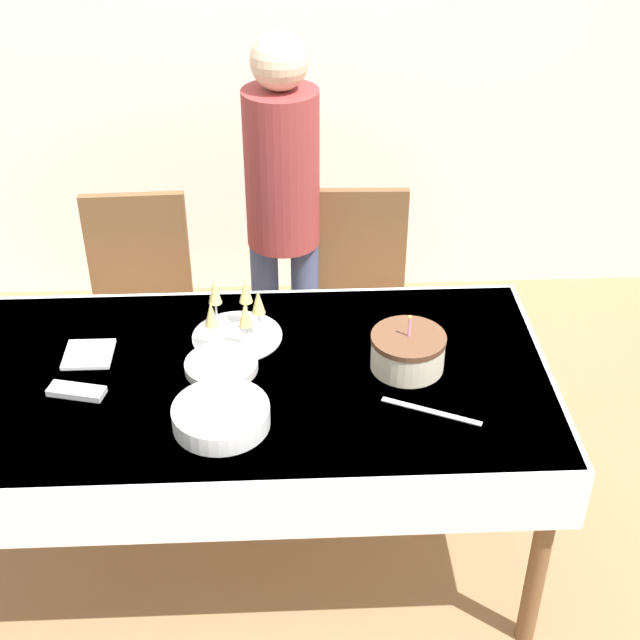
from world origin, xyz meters
The scene contains 13 objects.
ground_plane centered at (0.00, 0.00, 0.00)m, with size 12.00×12.00×0.00m, color #93704C.
wall_back centered at (0.00, 1.80, 1.35)m, with size 8.00×0.05×2.70m.
dining_table centered at (0.00, 0.00, 0.67)m, with size 1.91×0.96×0.77m.
dining_chair_far_left centered at (-0.43, 0.80, 0.52)m, with size 0.44×0.44×0.95m.
dining_chair_far_right centered at (0.43, 0.80, 0.52)m, with size 0.43×0.43×0.95m.
birthday_cake centered at (0.52, 0.02, 0.83)m, with size 0.23×0.23×0.19m.
champagne_tray centered at (-0.01, 0.20, 0.86)m, with size 0.29×0.29×0.18m.
plate_stack_main centered at (-0.04, -0.23, 0.81)m, with size 0.28×0.28×0.06m.
plate_stack_dessert centered at (-0.06, 0.03, 0.79)m, with size 0.23×0.23×0.03m.
cake_knife centered at (0.56, -0.21, 0.78)m, with size 0.28×0.14×0.00m.
fork_pile centered at (-0.48, -0.08, 0.78)m, with size 0.18×0.10×0.02m.
napkin_pile centered at (-0.48, 0.12, 0.78)m, with size 0.15×0.15×0.01m.
person_standing centered at (0.14, 0.87, 0.94)m, with size 0.28×0.28×1.57m.
Camera 1 is at (0.15, -2.18, 2.43)m, focal length 50.00 mm.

